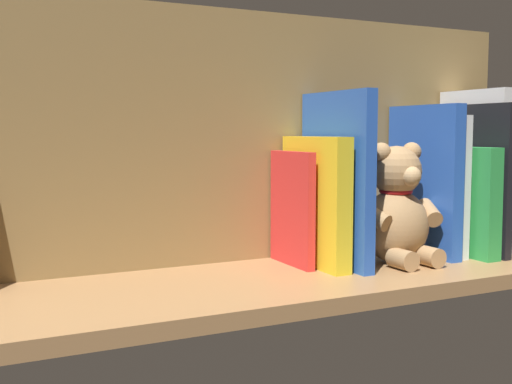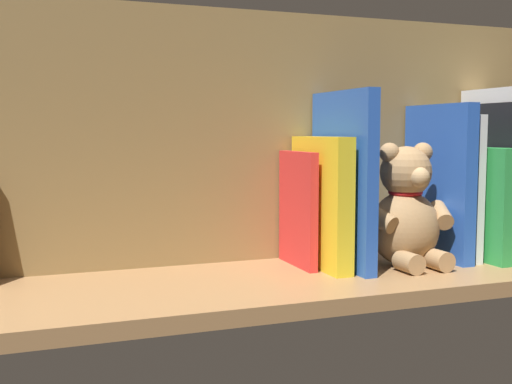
{
  "view_description": "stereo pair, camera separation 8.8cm",
  "coord_description": "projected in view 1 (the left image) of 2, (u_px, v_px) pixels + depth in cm",
  "views": [
    {
      "loc": [
        38.71,
        78.91,
        20.42
      ],
      "look_at": [
        0.0,
        0.0,
        12.09
      ],
      "focal_mm": 44.5,
      "sensor_mm": 36.0,
      "label": 1
    },
    {
      "loc": [
        30.61,
        82.39,
        20.42
      ],
      "look_at": [
        0.0,
        0.0,
        12.09
      ],
      "focal_mm": 44.5,
      "sensor_mm": 36.0,
      "label": 2
    }
  ],
  "objects": [
    {
      "name": "ground_plane",
      "position": [
        256.0,
        285.0,
        0.9
      ],
      "size": [
        109.88,
        29.1,
        2.2
      ],
      "primitive_type": "cube",
      "color": "#A87A4C"
    },
    {
      "name": "shelf_back_panel",
      "position": [
        221.0,
        137.0,
        0.99
      ],
      "size": [
        109.88,
        1.5,
        39.25
      ],
      "primitive_type": "cube",
      "color": "olive",
      "rests_on": "ground_plane"
    },
    {
      "name": "dictionary_thick_white",
      "position": [
        480.0,
        170.0,
        1.11
      ],
      "size": [
        5.56,
        14.92,
        27.65
      ],
      "primitive_type": "cube",
      "color": "white",
      "rests_on": "ground_plane"
    },
    {
      "name": "book_0",
      "position": [
        468.0,
        178.0,
        1.08
      ],
      "size": [
        1.51,
        18.46,
        25.05
      ],
      "primitive_type": "cube",
      "color": "black",
      "rests_on": "ground_plane"
    },
    {
      "name": "book_1",
      "position": [
        454.0,
        200.0,
        1.07
      ],
      "size": [
        3.02,
        18.46,
        18.01
      ],
      "primitive_type": "cube",
      "rotation": [
        0.0,
        0.01,
        0.0
      ],
      "color": "green",
      "rests_on": "ground_plane"
    },
    {
      "name": "book_2",
      "position": [
        434.0,
        185.0,
        1.07
      ],
      "size": [
        1.36,
        15.38,
        23.08
      ],
      "primitive_type": "cube",
      "color": "silver",
      "rests_on": "ground_plane"
    },
    {
      "name": "book_3",
      "position": [
        424.0,
        180.0,
        1.05
      ],
      "size": [
        2.18,
        16.22,
        24.83
      ],
      "primitive_type": "cube",
      "color": "blue",
      "rests_on": "ground_plane"
    },
    {
      "name": "teddy_bear",
      "position": [
        397.0,
        210.0,
        0.99
      ],
      "size": [
        15.29,
        11.91,
        18.83
      ],
      "rotation": [
        0.0,
        0.0,
        0.01
      ],
      "color": "tan",
      "rests_on": "ground_plane"
    },
    {
      "name": "book_4",
      "position": [
        336.0,
        179.0,
        0.97
      ],
      "size": [
        1.9,
        17.6,
        26.54
      ],
      "primitive_type": "cube",
      "color": "blue",
      "rests_on": "ground_plane"
    },
    {
      "name": "book_5",
      "position": [
        315.0,
        202.0,
        0.96
      ],
      "size": [
        2.77,
        15.95,
        19.74
      ],
      "primitive_type": "cube",
      "color": "yellow",
      "rests_on": "ground_plane"
    },
    {
      "name": "book_6",
      "position": [
        292.0,
        208.0,
        0.97
      ],
      "size": [
        1.29,
        11.74,
        17.49
      ],
      "primitive_type": "cube",
      "color": "red",
      "rests_on": "ground_plane"
    }
  ]
}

